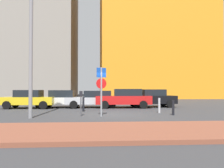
{
  "coord_description": "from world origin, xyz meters",
  "views": [
    {
      "loc": [
        -0.95,
        -14.22,
        1.56
      ],
      "look_at": [
        0.3,
        3.24,
        1.95
      ],
      "focal_mm": 37.15,
      "sensor_mm": 36.0,
      "label": 1
    }
  ],
  "objects": [
    {
      "name": "parked_car_white",
      "position": [
        -3.97,
        5.69,
        0.76
      ],
      "size": [
        4.17,
        1.96,
        1.47
      ],
      "color": "white",
      "rests_on": "ground"
    },
    {
      "name": "ground_plane",
      "position": [
        0.0,
        0.0,
        0.0
      ],
      "size": [
        120.0,
        120.0,
        0.0
      ],
      "primitive_type": "plane",
      "color": "#38383A"
    },
    {
      "name": "traffic_bollard_near",
      "position": [
        3.23,
        0.73,
        0.49
      ],
      "size": [
        0.14,
        0.14,
        0.98
      ],
      "primitive_type": "cylinder",
      "color": "#B7B7BC",
      "rests_on": "ground"
    },
    {
      "name": "building_colorful_midrise",
      "position": [
        9.69,
        29.56,
        12.81
      ],
      "size": [
        19.27,
        17.32,
        25.63
      ],
      "primitive_type": "cube",
      "color": "orange",
      "rests_on": "ground"
    },
    {
      "name": "traffic_bollard_mid",
      "position": [
        -1.79,
        2.07,
        0.51
      ],
      "size": [
        0.15,
        0.15,
        1.01
      ],
      "primitive_type": "cylinder",
      "color": "black",
      "rests_on": "ground"
    },
    {
      "name": "parked_car_red",
      "position": [
        1.47,
        5.01,
        0.81
      ],
      "size": [
        4.63,
        2.11,
        1.58
      ],
      "color": "red",
      "rests_on": "ground"
    },
    {
      "name": "parked_car_silver",
      "position": [
        -1.09,
        5.44,
        0.75
      ],
      "size": [
        4.61,
        2.17,
        1.43
      ],
      "color": "#B7BABF",
      "rests_on": "ground"
    },
    {
      "name": "traffic_bollard_far",
      "position": [
        3.71,
        -0.62,
        0.44
      ],
      "size": [
        0.14,
        0.14,
        0.88
      ],
      "primitive_type": "cylinder",
      "color": "black",
      "rests_on": "ground"
    },
    {
      "name": "street_lamp",
      "position": [
        -4.42,
        -1.52,
        5.05
      ],
      "size": [
        0.7,
        0.36,
        8.8
      ],
      "color": "gray",
      "rests_on": "ground"
    },
    {
      "name": "parked_car_black",
      "position": [
        3.91,
        5.58,
        0.79
      ],
      "size": [
        4.2,
        2.17,
        1.54
      ],
      "color": "black",
      "rests_on": "ground"
    },
    {
      "name": "building_under_construction",
      "position": [
        -11.54,
        31.37,
        12.91
      ],
      "size": [
        13.18,
        15.6,
        25.82
      ],
      "primitive_type": "cube",
      "color": "gray",
      "rests_on": "ground"
    },
    {
      "name": "parking_meter",
      "position": [
        -1.78,
        -0.87,
        0.94
      ],
      "size": [
        0.18,
        0.14,
        1.45
      ],
      "color": "#4C4C51",
      "rests_on": "ground"
    },
    {
      "name": "parked_car_yellow",
      "position": [
        -6.36,
        5.04,
        0.77
      ],
      "size": [
        4.22,
        2.11,
        1.49
      ],
      "color": "gold",
      "rests_on": "ground"
    },
    {
      "name": "parking_sign_post",
      "position": [
        -0.61,
        -0.97,
        1.77
      ],
      "size": [
        0.59,
        0.16,
        2.81
      ],
      "color": "gray",
      "rests_on": "ground"
    },
    {
      "name": "sidewalk_brick",
      "position": [
        0.0,
        -6.03,
        0.07
      ],
      "size": [
        40.0,
        3.71,
        0.14
      ],
      "primitive_type": "cube",
      "color": "brown",
      "rests_on": "ground"
    }
  ]
}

